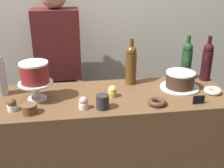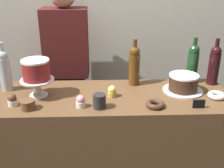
{
  "view_description": "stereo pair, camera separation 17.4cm",
  "coord_description": "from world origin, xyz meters",
  "px_view_note": "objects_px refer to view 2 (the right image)",
  "views": [
    {
      "loc": [
        -0.23,
        -1.59,
        1.68
      ],
      "look_at": [
        0.0,
        0.0,
        1.01
      ],
      "focal_mm": 44.13,
      "sensor_mm": 36.0,
      "label": 1
    },
    {
      "loc": [
        -0.06,
        -1.61,
        1.68
      ],
      "look_at": [
        0.0,
        0.0,
        1.01
      ],
      "focal_mm": 44.13,
      "sensor_mm": 36.0,
      "label": 2
    }
  ],
  "objects_px": {
    "barista_figure": "(68,75)",
    "donut_chocolate": "(155,104)",
    "wine_bottle_clear": "(5,69)",
    "donut_sugar": "(217,95)",
    "white_layer_cake": "(36,70)",
    "cupcake_lemon": "(112,91)",
    "cookie_stack": "(28,105)",
    "chocolate_round_cake": "(183,82)",
    "cupcake_chocolate": "(12,100)",
    "wine_bottle_amber": "(134,65)",
    "wine_bottle_green": "(193,63)",
    "wine_bottle_dark_red": "(214,64)",
    "cupcake_strawberry": "(81,102)",
    "cake_stand_pedestal": "(38,85)",
    "coffee_cup_ceramic": "(99,101)",
    "price_sign_chalkboard": "(199,104)"
  },
  "relations": [
    {
      "from": "wine_bottle_dark_red",
      "to": "cupcake_lemon",
      "type": "xyz_separation_m",
      "value": [
        -0.71,
        -0.19,
        -0.11
      ]
    },
    {
      "from": "wine_bottle_clear",
      "to": "price_sign_chalkboard",
      "type": "bearing_deg",
      "value": -14.41
    },
    {
      "from": "donut_sugar",
      "to": "donut_chocolate",
      "type": "bearing_deg",
      "value": -165.11
    },
    {
      "from": "cupcake_lemon",
      "to": "coffee_cup_ceramic",
      "type": "xyz_separation_m",
      "value": [
        -0.08,
        -0.15,
        0.01
      ]
    },
    {
      "from": "wine_bottle_dark_red",
      "to": "donut_sugar",
      "type": "bearing_deg",
      "value": -103.4
    },
    {
      "from": "cupcake_lemon",
      "to": "cookie_stack",
      "type": "relative_size",
      "value": 0.88
    },
    {
      "from": "cake_stand_pedestal",
      "to": "wine_bottle_amber",
      "type": "bearing_deg",
      "value": 15.39
    },
    {
      "from": "wine_bottle_clear",
      "to": "coffee_cup_ceramic",
      "type": "relative_size",
      "value": 3.83
    },
    {
      "from": "barista_figure",
      "to": "donut_chocolate",
      "type": "bearing_deg",
      "value": -51.69
    },
    {
      "from": "wine_bottle_green",
      "to": "coffee_cup_ceramic",
      "type": "distance_m",
      "value": 0.77
    },
    {
      "from": "wine_bottle_clear",
      "to": "barista_figure",
      "type": "relative_size",
      "value": 0.2
    },
    {
      "from": "chocolate_round_cake",
      "to": "donut_sugar",
      "type": "xyz_separation_m",
      "value": [
        0.19,
        -0.11,
        -0.05
      ]
    },
    {
      "from": "wine_bottle_clear",
      "to": "wine_bottle_amber",
      "type": "relative_size",
      "value": 1.0
    },
    {
      "from": "cupcake_chocolate",
      "to": "wine_bottle_green",
      "type": "bearing_deg",
      "value": 15.89
    },
    {
      "from": "wine_bottle_green",
      "to": "price_sign_chalkboard",
      "type": "height_order",
      "value": "wine_bottle_green"
    },
    {
      "from": "white_layer_cake",
      "to": "donut_chocolate",
      "type": "distance_m",
      "value": 0.76
    },
    {
      "from": "white_layer_cake",
      "to": "cupcake_lemon",
      "type": "bearing_deg",
      "value": -3.05
    },
    {
      "from": "cupcake_chocolate",
      "to": "donut_sugar",
      "type": "xyz_separation_m",
      "value": [
        1.25,
        0.06,
        -0.02
      ]
    },
    {
      "from": "wine_bottle_dark_red",
      "to": "cupcake_strawberry",
      "type": "distance_m",
      "value": 0.97
    },
    {
      "from": "chocolate_round_cake",
      "to": "cupcake_chocolate",
      "type": "xyz_separation_m",
      "value": [
        -1.07,
        -0.17,
        -0.03
      ]
    },
    {
      "from": "wine_bottle_clear",
      "to": "white_layer_cake",
      "type": "bearing_deg",
      "value": -25.39
    },
    {
      "from": "cupcake_lemon",
      "to": "white_layer_cake",
      "type": "bearing_deg",
      "value": 176.95
    },
    {
      "from": "cookie_stack",
      "to": "price_sign_chalkboard",
      "type": "xyz_separation_m",
      "value": [
        0.99,
        -0.02,
        -0.0
      ]
    },
    {
      "from": "cupcake_lemon",
      "to": "cupcake_strawberry",
      "type": "height_order",
      "value": "same"
    },
    {
      "from": "donut_sugar",
      "to": "coffee_cup_ceramic",
      "type": "bearing_deg",
      "value": -171.57
    },
    {
      "from": "wine_bottle_amber",
      "to": "donut_chocolate",
      "type": "bearing_deg",
      "value": -75.65
    },
    {
      "from": "coffee_cup_ceramic",
      "to": "cupcake_lemon",
      "type": "bearing_deg",
      "value": 62.24
    },
    {
      "from": "cupcake_lemon",
      "to": "donut_sugar",
      "type": "xyz_separation_m",
      "value": [
        0.66,
        -0.04,
        -0.02
      ]
    },
    {
      "from": "wine_bottle_green",
      "to": "cupcake_chocolate",
      "type": "height_order",
      "value": "wine_bottle_green"
    },
    {
      "from": "wine_bottle_dark_red",
      "to": "price_sign_chalkboard",
      "type": "xyz_separation_m",
      "value": [
        -0.21,
        -0.36,
        -0.12
      ]
    },
    {
      "from": "cupcake_lemon",
      "to": "price_sign_chalkboard",
      "type": "relative_size",
      "value": 1.06
    },
    {
      "from": "cupcake_strawberry",
      "to": "donut_sugar",
      "type": "relative_size",
      "value": 0.66
    },
    {
      "from": "chocolate_round_cake",
      "to": "wine_bottle_green",
      "type": "distance_m",
      "value": 0.21
    },
    {
      "from": "white_layer_cake",
      "to": "wine_bottle_amber",
      "type": "relative_size",
      "value": 0.53
    },
    {
      "from": "wine_bottle_dark_red",
      "to": "coffee_cup_ceramic",
      "type": "xyz_separation_m",
      "value": [
        -0.79,
        -0.34,
        -0.1
      ]
    },
    {
      "from": "price_sign_chalkboard",
      "to": "barista_figure",
      "type": "relative_size",
      "value": 0.04
    },
    {
      "from": "cake_stand_pedestal",
      "to": "cupcake_lemon",
      "type": "distance_m",
      "value": 0.47
    },
    {
      "from": "cupcake_lemon",
      "to": "coffee_cup_ceramic",
      "type": "bearing_deg",
      "value": -117.76
    },
    {
      "from": "wine_bottle_green",
      "to": "barista_figure",
      "type": "bearing_deg",
      "value": 157.57
    },
    {
      "from": "cake_stand_pedestal",
      "to": "barista_figure",
      "type": "xyz_separation_m",
      "value": [
        0.11,
        0.59,
        -0.17
      ]
    },
    {
      "from": "chocolate_round_cake",
      "to": "coffee_cup_ceramic",
      "type": "distance_m",
      "value": 0.59
    },
    {
      "from": "wine_bottle_clear",
      "to": "donut_sugar",
      "type": "bearing_deg",
      "value": -7.37
    },
    {
      "from": "wine_bottle_green",
      "to": "barista_figure",
      "type": "distance_m",
      "value": 1.04
    },
    {
      "from": "donut_chocolate",
      "to": "donut_sugar",
      "type": "relative_size",
      "value": 1.0
    },
    {
      "from": "donut_chocolate",
      "to": "donut_sugar",
      "type": "bearing_deg",
      "value": 14.89
    },
    {
      "from": "donut_chocolate",
      "to": "coffee_cup_ceramic",
      "type": "xyz_separation_m",
      "value": [
        -0.33,
        -0.0,
        0.03
      ]
    },
    {
      "from": "wine_bottle_amber",
      "to": "barista_figure",
      "type": "bearing_deg",
      "value": 141.06
    },
    {
      "from": "cake_stand_pedestal",
      "to": "donut_sugar",
      "type": "bearing_deg",
      "value": -3.38
    },
    {
      "from": "cupcake_chocolate",
      "to": "price_sign_chalkboard",
      "type": "height_order",
      "value": "cupcake_chocolate"
    },
    {
      "from": "barista_figure",
      "to": "cupcake_strawberry",
      "type": "bearing_deg",
      "value": -77.57
    }
  ]
}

